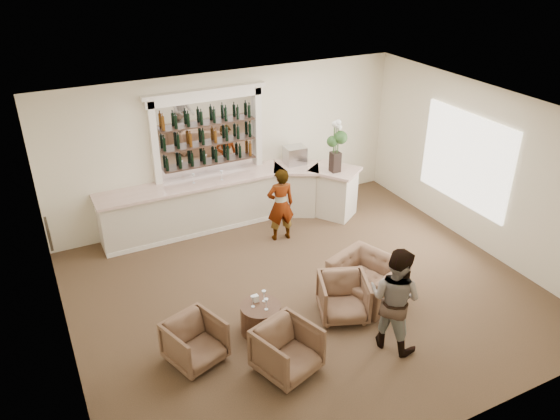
% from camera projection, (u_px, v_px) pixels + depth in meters
% --- Properties ---
extents(ground, '(8.00, 8.00, 0.00)m').
position_uv_depth(ground, '(305.00, 293.00, 9.92)').
color(ground, brown).
rests_on(ground, ground).
extents(room_shell, '(8.04, 7.02, 3.32)m').
position_uv_depth(room_shell, '(296.00, 159.00, 9.47)').
color(room_shell, '#F1E7C8').
rests_on(room_shell, ground).
extents(bar_counter, '(5.72, 1.80, 1.14)m').
position_uv_depth(bar_counter, '(233.00, 201.00, 11.96)').
color(bar_counter, beige).
rests_on(bar_counter, ground).
extents(back_bar_alcove, '(2.64, 0.25, 3.00)m').
position_uv_depth(back_bar_alcove, '(208.00, 134.00, 11.48)').
color(back_bar_alcove, white).
rests_on(back_bar_alcove, ground).
extents(cocktail_table, '(0.66, 0.66, 0.50)m').
position_uv_depth(cocktail_table, '(261.00, 318.00, 8.89)').
color(cocktail_table, '#4F3622').
rests_on(cocktail_table, ground).
extents(sommelier, '(0.63, 0.46, 1.60)m').
position_uv_depth(sommelier, '(281.00, 205.00, 11.30)').
color(sommelier, gray).
rests_on(sommelier, ground).
extents(guest, '(0.97, 1.06, 1.75)m').
position_uv_depth(guest, '(395.00, 299.00, 8.32)').
color(guest, gray).
rests_on(guest, ground).
extents(armchair_left, '(0.98, 1.00, 0.72)m').
position_uv_depth(armchair_left, '(195.00, 342.00, 8.22)').
color(armchair_left, brown).
rests_on(armchair_left, ground).
extents(armchair_center, '(1.05, 1.06, 0.77)m').
position_uv_depth(armchair_center, '(287.00, 350.00, 8.02)').
color(armchair_center, brown).
rests_on(armchair_center, ground).
extents(armchair_right, '(1.04, 1.05, 0.74)m').
position_uv_depth(armchair_right, '(343.00, 298.00, 9.18)').
color(armchair_right, brown).
rests_on(armchair_right, ground).
extents(armchair_far, '(1.35, 1.44, 0.75)m').
position_uv_depth(armchair_far, '(367.00, 279.00, 9.64)').
color(armchair_far, brown).
rests_on(armchair_far, ground).
extents(espresso_machine, '(0.49, 0.42, 0.40)m').
position_uv_depth(espresso_machine, '(295.00, 155.00, 12.29)').
color(espresso_machine, '#B4B4B9').
rests_on(espresso_machine, bar_counter).
extents(flower_vase, '(0.31, 0.31, 1.18)m').
position_uv_depth(flower_vase, '(336.00, 143.00, 11.67)').
color(flower_vase, black).
rests_on(flower_vase, bar_counter).
extents(wine_glass_bar_left, '(0.07, 0.07, 0.21)m').
position_uv_depth(wine_glass_bar_left, '(193.00, 178.00, 11.39)').
color(wine_glass_bar_left, white).
rests_on(wine_glass_bar_left, bar_counter).
extents(wine_glass_bar_right, '(0.07, 0.07, 0.21)m').
position_uv_depth(wine_glass_bar_right, '(222.00, 175.00, 11.53)').
color(wine_glass_bar_right, white).
rests_on(wine_glass_bar_right, bar_counter).
extents(wine_glass_tbl_a, '(0.07, 0.07, 0.21)m').
position_uv_depth(wine_glass_tbl_a, '(253.00, 301.00, 8.70)').
color(wine_glass_tbl_a, white).
rests_on(wine_glass_tbl_a, cocktail_table).
extents(wine_glass_tbl_b, '(0.07, 0.07, 0.21)m').
position_uv_depth(wine_glass_tbl_b, '(264.00, 296.00, 8.83)').
color(wine_glass_tbl_b, white).
rests_on(wine_glass_tbl_b, cocktail_table).
extents(wine_glass_tbl_c, '(0.07, 0.07, 0.21)m').
position_uv_depth(wine_glass_tbl_c, '(266.00, 304.00, 8.64)').
color(wine_glass_tbl_c, white).
rests_on(wine_glass_tbl_c, cocktail_table).
extents(napkin_holder, '(0.08, 0.08, 0.12)m').
position_uv_depth(napkin_holder, '(256.00, 298.00, 8.85)').
color(napkin_holder, white).
rests_on(napkin_holder, cocktail_table).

